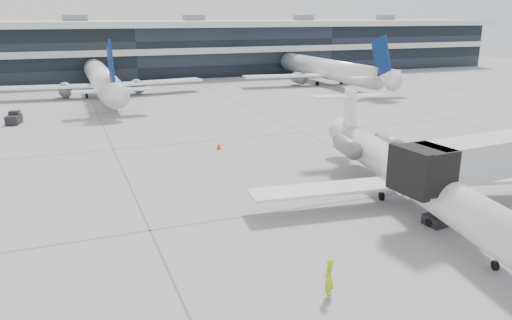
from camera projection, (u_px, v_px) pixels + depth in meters
name	position (u px, v px, depth m)	size (l,w,h in m)	color
ground	(301.00, 208.00, 33.08)	(220.00, 220.00, 0.00)	gray
terminal	(129.00, 51.00, 105.02)	(170.00, 22.00, 10.00)	black
bg_jet_center	(103.00, 96.00, 79.47)	(32.00, 40.00, 9.60)	white
bg_jet_right	(324.00, 84.00, 93.47)	(32.00, 40.00, 9.60)	white
regional_jet	(409.00, 174.00, 33.17)	(21.53, 26.85, 6.22)	white
jet_bridge	(512.00, 153.00, 31.94)	(16.23, 4.54, 5.21)	#B5B7BA
ramp_worker	(328.00, 278.00, 22.31)	(0.70, 0.46, 1.93)	#AED716
traffic_cone	(219.00, 146.00, 47.53)	(0.57, 0.57, 0.64)	red
far_tug	(14.00, 118.00, 58.57)	(1.87, 2.57, 1.47)	black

